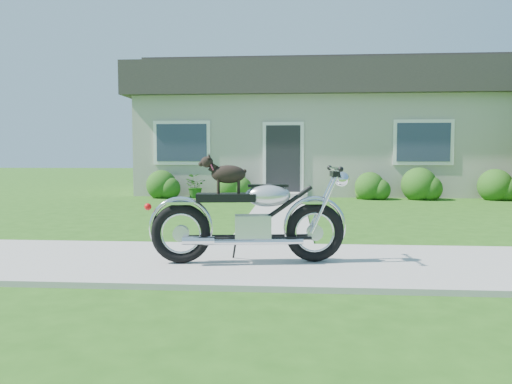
% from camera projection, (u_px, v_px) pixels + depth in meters
% --- Properties ---
extents(ground, '(80.00, 80.00, 0.00)m').
position_uv_depth(ground, '(398.00, 266.00, 5.61)').
color(ground, '#235114').
rests_on(ground, ground).
extents(sidewalk, '(24.00, 2.20, 0.04)m').
position_uv_depth(sidewalk, '(399.00, 264.00, 5.61)').
color(sidewalk, '#9E9B93').
rests_on(sidewalk, ground).
extents(walkway, '(1.20, 8.00, 0.03)m').
position_uv_depth(walkway, '(279.00, 212.00, 10.69)').
color(walkway, '#9E9B93').
rests_on(walkway, ground).
extents(house, '(12.60, 7.03, 4.50)m').
position_uv_depth(house, '(328.00, 129.00, 17.37)').
color(house, '#B4B0A3').
rests_on(house, ground).
extents(shrub_row, '(10.24, 0.97, 0.97)m').
position_uv_depth(shrub_row, '(343.00, 185.00, 14.02)').
color(shrub_row, '#245115').
rests_on(shrub_row, ground).
extents(potted_plant_left, '(0.73, 0.67, 0.68)m').
position_uv_depth(potted_plant_left, '(194.00, 186.00, 14.39)').
color(potted_plant_left, '#205516').
rests_on(potted_plant_left, ground).
extents(potted_plant_right, '(0.40, 0.40, 0.70)m').
position_uv_depth(potted_plant_right, '(362.00, 187.00, 14.03)').
color(potted_plant_right, '#3C711F').
rests_on(potted_plant_right, ground).
extents(motorcycle_with_dog, '(2.22, 0.64, 1.19)m').
position_uv_depth(motorcycle_with_dog, '(252.00, 217.00, 5.57)').
color(motorcycle_with_dog, black).
rests_on(motorcycle_with_dog, sidewalk).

